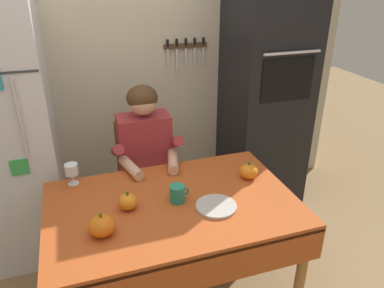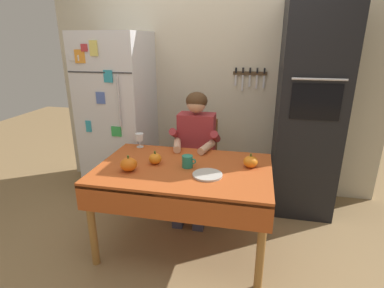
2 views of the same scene
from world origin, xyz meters
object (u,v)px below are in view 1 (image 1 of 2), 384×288
at_px(serving_tray, 216,206).
at_px(dining_table, 174,217).
at_px(seated_person, 147,158).
at_px(pumpkin_small, 102,226).
at_px(refrigerator, 2,138).
at_px(wine_glass, 72,170).
at_px(pumpkin_medium, 128,202).
at_px(coffee_mug, 177,193).
at_px(chair_behind_person, 144,173).
at_px(pumpkin_large, 249,171).
at_px(wall_oven, 266,88).

bearing_deg(serving_tray, dining_table, 154.81).
xyz_separation_m(dining_table, seated_person, (-0.02, 0.60, 0.08)).
xyz_separation_m(pumpkin_small, serving_tray, (0.62, 0.03, -0.05)).
xyz_separation_m(refrigerator, seated_person, (0.93, -0.28, -0.16)).
distance_m(pumpkin_small, serving_tray, 0.62).
bearing_deg(wine_glass, dining_table, -37.82).
bearing_deg(pumpkin_medium, serving_tray, -17.28).
bearing_deg(coffee_mug, dining_table, -138.36).
bearing_deg(chair_behind_person, pumpkin_large, -50.19).
xyz_separation_m(coffee_mug, serving_tray, (0.18, -0.13, -0.04)).
bearing_deg(seated_person, refrigerator, 163.27).
distance_m(chair_behind_person, wine_glass, 0.71).
bearing_deg(pumpkin_small, chair_behind_person, 67.60).
relative_size(refrigerator, dining_table, 1.29).
height_order(chair_behind_person, coffee_mug, chair_behind_person).
distance_m(dining_table, pumpkin_small, 0.45).
relative_size(refrigerator, pumpkin_medium, 16.11).
bearing_deg(wall_oven, serving_tray, -129.14).
bearing_deg(dining_table, pumpkin_large, 14.31).
bearing_deg(chair_behind_person, refrigerator, 174.44).
bearing_deg(serving_tray, pumpkin_medium, 162.72).
distance_m(coffee_mug, pumpkin_large, 0.51).
distance_m(refrigerator, pumpkin_small, 1.16).
bearing_deg(pumpkin_medium, refrigerator, 129.93).
distance_m(wall_oven, pumpkin_medium, 1.59).
bearing_deg(seated_person, wall_oven, 16.58).
bearing_deg(coffee_mug, pumpkin_small, -159.30).
height_order(chair_behind_person, pumpkin_medium, chair_behind_person).
height_order(dining_table, serving_tray, serving_tray).
bearing_deg(wall_oven, dining_table, -138.69).
height_order(refrigerator, seated_person, refrigerator).
distance_m(coffee_mug, pumpkin_small, 0.47).
relative_size(coffee_mug, wine_glass, 0.85).
relative_size(dining_table, pumpkin_medium, 12.53).
height_order(wall_oven, pumpkin_large, wall_oven).
relative_size(chair_behind_person, wine_glass, 6.87).
xyz_separation_m(pumpkin_large, pumpkin_small, (-0.93, -0.27, 0.01)).
bearing_deg(dining_table, pumpkin_small, -161.36).
xyz_separation_m(wall_oven, pumpkin_large, (-0.52, -0.79, -0.26)).
height_order(chair_behind_person, seated_person, seated_person).
height_order(dining_table, chair_behind_person, chair_behind_person).
height_order(seated_person, wine_glass, seated_person).
bearing_deg(pumpkin_large, wine_glass, 165.51).
xyz_separation_m(dining_table, pumpkin_large, (0.53, 0.13, 0.13)).
bearing_deg(seated_person, coffee_mug, -84.75).
bearing_deg(coffee_mug, refrigerator, 138.97).
bearing_deg(chair_behind_person, coffee_mug, -86.04).
distance_m(pumpkin_medium, pumpkin_small, 0.24).
height_order(refrigerator, serving_tray, refrigerator).
bearing_deg(pumpkin_medium, wine_glass, 127.26).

